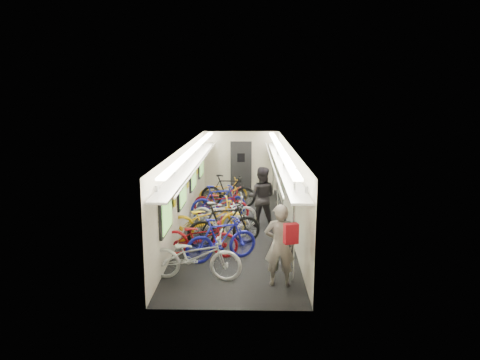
{
  "coord_description": "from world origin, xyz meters",
  "views": [
    {
      "loc": [
        0.37,
        -12.06,
        3.77
      ],
      "look_at": [
        0.05,
        1.28,
        1.15
      ],
      "focal_mm": 32.0,
      "sensor_mm": 36.0,
      "label": 1
    }
  ],
  "objects_px": {
    "bicycle_1": "(221,239)",
    "backpack": "(291,234)",
    "passenger_near": "(280,245)",
    "passenger_mid": "(261,197)",
    "bicycle_0": "(195,256)"
  },
  "relations": [
    {
      "from": "bicycle_0",
      "to": "passenger_near",
      "type": "bearing_deg",
      "value": -92.65
    },
    {
      "from": "bicycle_0",
      "to": "backpack",
      "type": "bearing_deg",
      "value": -108.09
    },
    {
      "from": "bicycle_0",
      "to": "passenger_near",
      "type": "distance_m",
      "value": 1.78
    },
    {
      "from": "passenger_mid",
      "to": "backpack",
      "type": "distance_m",
      "value": 4.59
    },
    {
      "from": "bicycle_1",
      "to": "passenger_mid",
      "type": "bearing_deg",
      "value": -43.84
    },
    {
      "from": "backpack",
      "to": "bicycle_0",
      "type": "bearing_deg",
      "value": 140.24
    },
    {
      "from": "bicycle_0",
      "to": "bicycle_1",
      "type": "distance_m",
      "value": 1.16
    },
    {
      "from": "bicycle_1",
      "to": "backpack",
      "type": "xyz_separation_m",
      "value": [
        1.42,
        -1.86,
        0.76
      ]
    },
    {
      "from": "passenger_near",
      "to": "backpack",
      "type": "bearing_deg",
      "value": 107.8
    },
    {
      "from": "bicycle_0",
      "to": "bicycle_1",
      "type": "xyz_separation_m",
      "value": [
        0.48,
        1.05,
        0.0
      ]
    },
    {
      "from": "backpack",
      "to": "bicycle_1",
      "type": "bearing_deg",
      "value": 110.6
    },
    {
      "from": "passenger_near",
      "to": "passenger_mid",
      "type": "xyz_separation_m",
      "value": [
        -0.27,
        3.98,
        0.04
      ]
    },
    {
      "from": "bicycle_0",
      "to": "passenger_mid",
      "type": "xyz_separation_m",
      "value": [
        1.47,
        3.75,
        0.37
      ]
    },
    {
      "from": "passenger_near",
      "to": "bicycle_1",
      "type": "bearing_deg",
      "value": -43.62
    },
    {
      "from": "bicycle_0",
      "to": "backpack",
      "type": "relative_size",
      "value": 5.17
    }
  ]
}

